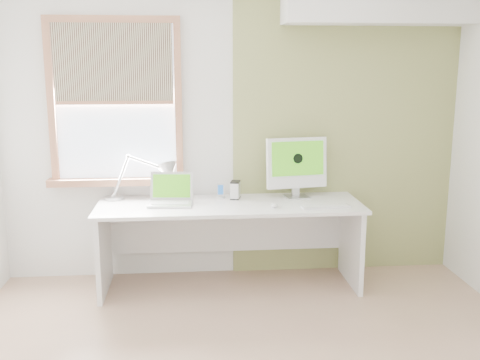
{
  "coord_description": "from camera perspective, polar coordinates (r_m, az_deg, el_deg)",
  "views": [
    {
      "loc": [
        -0.37,
        -3.1,
        1.88
      ],
      "look_at": [
        0.0,
        1.05,
        1.0
      ],
      "focal_mm": 41.74,
      "sensor_mm": 36.0,
      "label": 1
    }
  ],
  "objects": [
    {
      "name": "window",
      "position": [
        4.87,
        -12.62,
        7.68
      ],
      "size": [
        1.2,
        0.14,
        1.42
      ],
      "color": "#A26649",
      "rests_on": "room"
    },
    {
      "name": "room",
      "position": [
        3.18,
        1.68,
        1.42
      ],
      "size": [
        4.04,
        3.54,
        2.64
      ],
      "color": "tan",
      "rests_on": "ground"
    },
    {
      "name": "external_drive",
      "position": [
        4.79,
        -0.49,
        -1.02
      ],
      "size": [
        0.1,
        0.13,
        0.15
      ],
      "color": "#BCBEC1",
      "rests_on": "desk"
    },
    {
      "name": "desk",
      "position": [
        4.75,
        -1.11,
        -4.54
      ],
      "size": [
        2.2,
        0.7,
        0.73
      ],
      "color": "white",
      "rests_on": "room"
    },
    {
      "name": "mouse",
      "position": [
        4.54,
        3.52,
        -2.6
      ],
      "size": [
        0.08,
        0.11,
        0.03
      ],
      "primitive_type": "ellipsoid",
      "rotation": [
        0.0,
        0.0,
        -0.28
      ],
      "color": "white",
      "rests_on": "desk"
    },
    {
      "name": "imac",
      "position": [
        4.83,
        5.81,
        1.62
      ],
      "size": [
        0.54,
        0.21,
        0.52
      ],
      "color": "#BCBEC1",
      "rests_on": "desk"
    },
    {
      "name": "laptop",
      "position": [
        4.67,
        -7.08,
        -1.64
      ],
      "size": [
        0.38,
        0.31,
        0.25
      ],
      "color": "#BCBEC1",
      "rests_on": "desk"
    },
    {
      "name": "phone_dock",
      "position": [
        4.82,
        -2.01,
        -1.45
      ],
      "size": [
        0.08,
        0.08,
        0.13
      ],
      "color": "#BCBEC1",
      "rests_on": "desk"
    },
    {
      "name": "desk_lamp",
      "position": [
        4.84,
        -8.35,
        0.5
      ],
      "size": [
        0.69,
        0.28,
        0.39
      ],
      "color": "#BCBEC1",
      "rests_on": "desk"
    },
    {
      "name": "keyboard",
      "position": [
        4.58,
        8.74,
        -2.67
      ],
      "size": [
        0.4,
        0.14,
        0.02
      ],
      "color": "white",
      "rests_on": "desk"
    },
    {
      "name": "accent_wall",
      "position": [
        5.07,
        10.68,
        5.13
      ],
      "size": [
        2.0,
        0.02,
        2.6
      ],
      "primitive_type": "cube",
      "color": "#8B9256",
      "rests_on": "room"
    }
  ]
}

